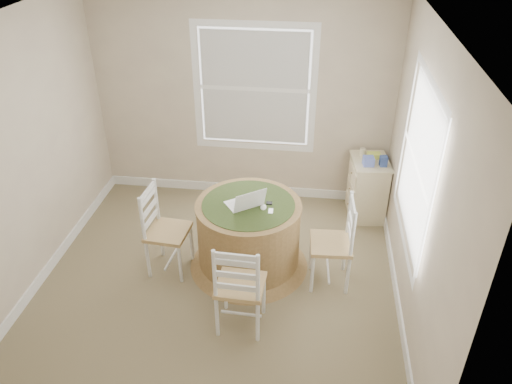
# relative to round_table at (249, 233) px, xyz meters

# --- Properties ---
(room) EXTENTS (3.64, 3.64, 2.64)m
(room) POSITION_rel_round_table_xyz_m (-0.11, -0.18, 0.88)
(room) COLOR #847453
(room) RESTS_ON ground
(round_table) EXTENTS (1.25, 1.25, 0.77)m
(round_table) POSITION_rel_round_table_xyz_m (0.00, 0.00, 0.00)
(round_table) COLOR #9A7545
(round_table) RESTS_ON ground
(chair_left) EXTENTS (0.43, 0.45, 0.95)m
(chair_left) POSITION_rel_round_table_xyz_m (-0.81, -0.16, 0.06)
(chair_left) COLOR white
(chair_left) RESTS_ON ground
(chair_near) EXTENTS (0.43, 0.42, 0.95)m
(chair_near) POSITION_rel_round_table_xyz_m (0.05, -0.85, 0.06)
(chair_near) COLOR white
(chair_near) RESTS_ON ground
(chair_right) EXTENTS (0.42, 0.44, 0.95)m
(chair_right) POSITION_rel_round_table_xyz_m (0.84, -0.15, 0.06)
(chair_right) COLOR white
(chair_right) RESTS_ON ground
(laptop) EXTENTS (0.44, 0.44, 0.23)m
(laptop) POSITION_rel_round_table_xyz_m (-0.03, -0.02, 0.38)
(laptop) COLOR white
(laptop) RESTS_ON round_table
(mouse) EXTENTS (0.06, 0.10, 0.03)m
(mouse) POSITION_rel_round_table_xyz_m (0.16, -0.05, 0.36)
(mouse) COLOR white
(mouse) RESTS_ON round_table
(phone) EXTENTS (0.05, 0.09, 0.02)m
(phone) POSITION_rel_round_table_xyz_m (0.23, -0.10, 0.35)
(phone) COLOR #B7BABF
(phone) RESTS_ON round_table
(keys) EXTENTS (0.06, 0.05, 0.02)m
(keys) POSITION_rel_round_table_xyz_m (0.21, 0.03, 0.35)
(keys) COLOR black
(keys) RESTS_ON round_table
(corner_chest) EXTENTS (0.49, 0.61, 0.75)m
(corner_chest) POSITION_rel_round_table_xyz_m (1.28, 1.14, -0.04)
(corner_chest) COLOR beige
(corner_chest) RESTS_ON ground
(tissue_box) EXTENTS (0.13, 0.13, 0.10)m
(tissue_box) POSITION_rel_round_table_xyz_m (1.24, 1.03, 0.38)
(tissue_box) COLOR #6278E1
(tissue_box) RESTS_ON corner_chest
(box_yellow) EXTENTS (0.16, 0.12, 0.06)m
(box_yellow) POSITION_rel_round_table_xyz_m (1.32, 1.22, 0.36)
(box_yellow) COLOR #D0E551
(box_yellow) RESTS_ON corner_chest
(box_blue) EXTENTS (0.09, 0.09, 0.12)m
(box_blue) POSITION_rel_round_table_xyz_m (1.40, 1.03, 0.39)
(box_blue) COLOR #2F488F
(box_blue) RESTS_ON corner_chest
(cup_cream) EXTENTS (0.07, 0.07, 0.09)m
(cup_cream) POSITION_rel_round_table_xyz_m (1.19, 1.26, 0.37)
(cup_cream) COLOR beige
(cup_cream) RESTS_ON corner_chest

